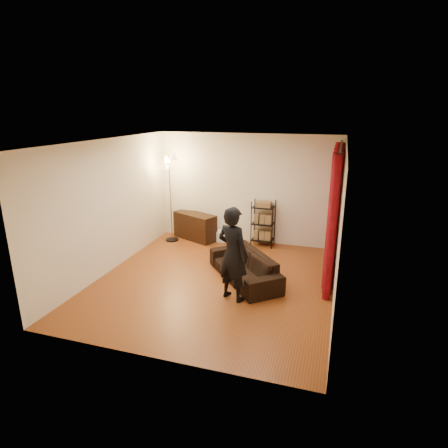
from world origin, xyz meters
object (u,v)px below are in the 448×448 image
(media_cabinet, at_px, (195,226))
(floor_lamp, at_px, (170,199))
(sofa, at_px, (244,266))
(storage_boxes, at_px, (221,236))
(person, at_px, (233,254))
(wire_shelf, at_px, (263,223))

(media_cabinet, bearing_deg, floor_lamp, -127.92)
(sofa, relative_size, media_cabinet, 1.63)
(storage_boxes, bearing_deg, sofa, -60.54)
(sofa, relative_size, person, 1.12)
(sofa, xyz_separation_m, floor_lamp, (-2.35, 1.68, 0.82))
(storage_boxes, bearing_deg, floor_lamp, -165.40)
(sofa, height_order, floor_lamp, floor_lamp)
(media_cabinet, height_order, wire_shelf, wire_shelf)
(sofa, xyz_separation_m, person, (-0.01, -0.81, 0.57))
(media_cabinet, xyz_separation_m, floor_lamp, (-0.53, -0.29, 0.76))
(media_cabinet, bearing_deg, storage_boxes, 26.42)
(person, bearing_deg, wire_shelf, -66.90)
(person, distance_m, wire_shelf, 2.85)
(media_cabinet, bearing_deg, sofa, -23.49)
(person, height_order, storage_boxes, person)
(person, relative_size, floor_lamp, 0.77)
(sofa, distance_m, person, 0.99)
(sofa, height_order, storage_boxes, sofa)
(sofa, distance_m, media_cabinet, 2.68)
(wire_shelf, relative_size, floor_lamp, 0.52)
(wire_shelf, xyz_separation_m, floor_lamp, (-2.30, -0.34, 0.53))
(media_cabinet, bearing_deg, person, -33.14)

